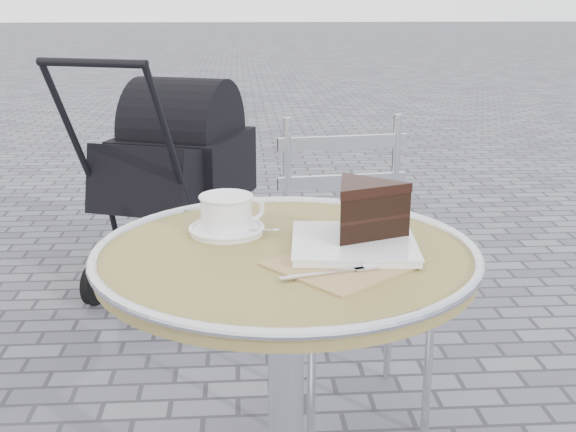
{
  "coord_description": "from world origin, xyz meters",
  "views": [
    {
      "loc": [
        -0.08,
        -1.26,
        1.18
      ],
      "look_at": [
        0.01,
        0.06,
        0.78
      ],
      "focal_mm": 45.0,
      "sensor_mm": 36.0,
      "label": 1
    }
  ],
  "objects": [
    {
      "name": "cafe_table",
      "position": [
        0.0,
        0.0,
        0.57
      ],
      "size": [
        0.72,
        0.72,
        0.74
      ],
      "color": "silver",
      "rests_on": "ground"
    },
    {
      "name": "baby_stroller",
      "position": [
        -0.36,
        1.73,
        0.45
      ],
      "size": [
        0.73,
        1.04,
        0.99
      ],
      "rotation": [
        0.0,
        0.0,
        -0.35
      ],
      "color": "black",
      "rests_on": "ground"
    },
    {
      "name": "bistro_chair",
      "position": [
        0.23,
        0.71,
        0.53
      ],
      "size": [
        0.43,
        0.43,
        0.86
      ],
      "rotation": [
        0.0,
        0.0,
        0.13
      ],
      "color": "silver",
      "rests_on": "ground"
    },
    {
      "name": "cappuccino_set",
      "position": [
        -0.11,
        0.12,
        0.77
      ],
      "size": [
        0.17,
        0.15,
        0.08
      ],
      "rotation": [
        0.0,
        0.0,
        0.31
      ],
      "color": "white",
      "rests_on": "cafe_table"
    },
    {
      "name": "cake_plate_set",
      "position": [
        0.14,
        0.02,
        0.79
      ],
      "size": [
        0.31,
        0.36,
        0.12
      ],
      "rotation": [
        0.0,
        0.0,
        -0.09
      ],
      "color": "tan",
      "rests_on": "cafe_table"
    }
  ]
}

